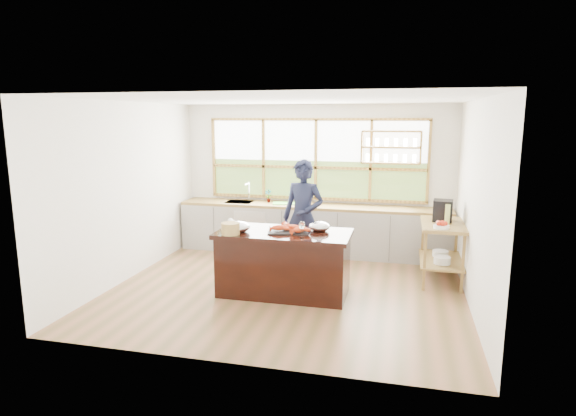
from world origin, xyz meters
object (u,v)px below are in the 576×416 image
(island, at_px, (284,263))
(wicker_basket, at_px, (231,229))
(espresso_machine, at_px, (443,210))
(cook, at_px, (303,218))

(island, height_order, wicker_basket, wicker_basket)
(wicker_basket, bearing_deg, espresso_machine, 29.00)
(espresso_machine, relative_size, wicker_basket, 1.29)
(island, bearing_deg, cook, 84.63)
(cook, bearing_deg, wicker_basket, -110.54)
(espresso_machine, bearing_deg, wicker_basket, -144.90)
(wicker_basket, bearing_deg, cook, 58.33)
(island, relative_size, cook, 1.01)
(cook, distance_m, espresso_machine, 2.14)
(island, xyz_separation_m, espresso_machine, (2.19, 1.27, 0.61))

